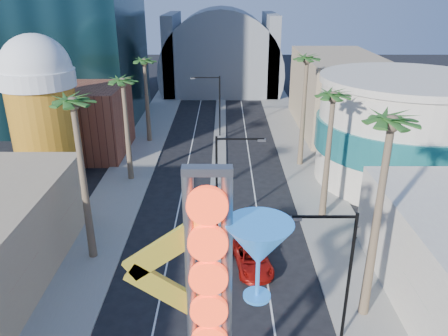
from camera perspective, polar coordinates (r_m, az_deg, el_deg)
sidewalk_west at (r=50.56m, az=-11.48°, el=0.92°), size 5.00×100.00×0.15m
sidewalk_east at (r=50.33m, az=10.24°, el=0.91°), size 5.00×100.00×0.15m
median at (r=52.34m, az=-0.61°, el=2.14°), size 1.60×84.00×0.15m
brick_filler_west at (r=53.73m, az=-18.04°, el=5.97°), size 10.00×10.00×8.00m
filler_east at (r=62.46m, az=14.53°, el=9.53°), size 10.00×20.00×10.00m
beer_mug at (r=45.88m, az=-22.72°, el=7.60°), size 7.00×7.00×14.50m
turquoise_building at (r=46.46m, az=22.11°, el=4.51°), size 16.60×16.60×10.60m
canopy at (r=84.23m, az=-0.36°, el=12.98°), size 22.00×16.00×22.00m
neon_sign at (r=17.83m, az=0.74°, el=-15.64°), size 6.53×2.60×12.55m
streetlight_0 at (r=33.84m, az=-0.05°, el=-0.87°), size 3.79×0.25×8.00m
streetlight_1 at (r=56.68m, az=-1.12°, el=8.83°), size 3.79×0.25×8.00m
streetlight_2 at (r=24.14m, az=15.09°, el=-12.35°), size 3.45×0.25×8.00m
palm_1 at (r=29.67m, az=-18.97°, el=6.67°), size 2.40×2.40×12.70m
palm_2 at (r=43.08m, az=-13.03°, el=10.13°), size 2.40×2.40×11.20m
palm_3 at (r=54.64m, az=-10.33°, el=12.88°), size 2.40×2.40×11.20m
palm_5 at (r=23.74m, az=20.81°, el=3.74°), size 2.40×2.40×13.20m
palm_6 at (r=35.12m, az=14.03°, el=8.05°), size 2.40×2.40×11.70m
palm_7 at (r=46.44m, az=10.75°, el=12.87°), size 2.40×2.40×12.70m
red_pickup at (r=31.39m, az=3.73°, el=-11.69°), size 2.98×5.28×1.39m
pedestrian_b at (r=35.79m, az=17.36°, el=-7.33°), size 1.09×0.93×1.94m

